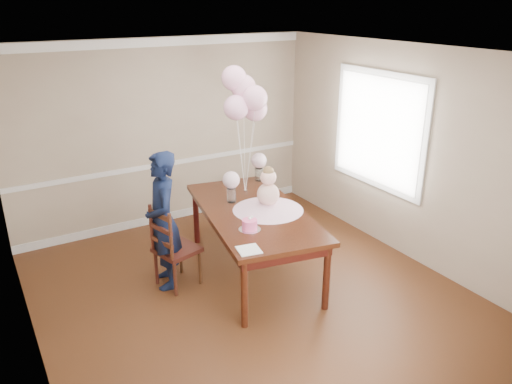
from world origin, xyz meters
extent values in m
cube|color=#361B0D|center=(0.00, 0.00, 0.00)|extent=(4.50, 5.00, 0.00)
cube|color=white|center=(0.00, 0.00, 2.70)|extent=(4.50, 5.00, 0.02)
cube|color=gray|center=(0.00, 2.50, 1.35)|extent=(4.50, 0.02, 2.70)
cube|color=gray|center=(0.00, -2.50, 1.35)|extent=(4.50, 0.02, 2.70)
cube|color=gray|center=(-2.25, 0.00, 1.35)|extent=(0.02, 5.00, 2.70)
cube|color=gray|center=(2.25, 0.00, 1.35)|extent=(0.02, 5.00, 2.70)
cube|color=silver|center=(0.00, 2.49, 0.90)|extent=(4.50, 0.02, 0.07)
cube|color=white|center=(0.00, 2.49, 2.63)|extent=(4.50, 0.02, 0.12)
cube|color=silver|center=(0.00, 2.49, 0.06)|extent=(4.50, 0.02, 0.12)
cube|color=silver|center=(2.23, 0.50, 1.55)|extent=(0.02, 1.66, 1.56)
cube|color=white|center=(2.21, 0.50, 1.55)|extent=(0.01, 1.50, 1.40)
cube|color=black|center=(0.29, 0.49, 0.80)|extent=(1.50, 2.39, 0.06)
cube|color=black|center=(0.29, 0.49, 0.72)|extent=(1.37, 2.26, 0.11)
cylinder|color=black|center=(-0.35, -0.43, 0.39)|extent=(0.09, 0.09, 0.78)
cylinder|color=black|center=(0.56, -0.60, 0.39)|extent=(0.09, 0.09, 0.78)
cylinder|color=black|center=(0.02, 1.58, 0.39)|extent=(0.09, 0.09, 0.78)
cylinder|color=black|center=(0.94, 1.41, 0.39)|extent=(0.09, 0.09, 0.78)
cone|color=#E4A8C3|center=(0.45, 0.40, 0.89)|extent=(0.98, 0.98, 0.11)
sphere|color=pink|center=(0.45, 0.40, 1.03)|extent=(0.27, 0.27, 0.27)
sphere|color=beige|center=(0.45, 0.40, 1.24)|extent=(0.19, 0.19, 0.19)
sphere|color=brown|center=(0.45, 0.40, 1.31)|extent=(0.13, 0.13, 0.13)
cylinder|color=silver|center=(-0.02, 0.04, 0.84)|extent=(0.28, 0.28, 0.01)
cylinder|color=#FF5094|center=(-0.02, 0.04, 0.90)|extent=(0.19, 0.19, 0.11)
sphere|color=white|center=(-0.02, 0.04, 0.97)|extent=(0.03, 0.03, 0.03)
sphere|color=white|center=(0.02, 0.05, 0.97)|extent=(0.03, 0.03, 0.03)
cylinder|color=white|center=(0.19, 0.85, 0.92)|extent=(0.13, 0.13, 0.18)
sphere|color=beige|center=(0.19, 0.85, 1.12)|extent=(0.21, 0.21, 0.21)
cylinder|color=white|center=(0.88, 1.34, 0.92)|extent=(0.13, 0.13, 0.18)
sphere|color=silver|center=(0.88, 1.34, 1.12)|extent=(0.21, 0.21, 0.21)
cube|color=white|center=(-0.26, -0.37, 0.84)|extent=(0.26, 0.26, 0.01)
cylinder|color=silver|center=(0.51, 1.07, 0.84)|extent=(0.05, 0.05, 0.02)
sphere|color=#F9B0D6|center=(0.41, 1.09, 1.94)|extent=(0.31, 0.31, 0.31)
sphere|color=#F2ABCA|center=(0.61, 0.99, 2.05)|extent=(0.31, 0.31, 0.31)
sphere|color=#EEA9C4|center=(0.56, 1.17, 2.16)|extent=(0.31, 0.31, 0.31)
sphere|color=#FBB2D3|center=(0.45, 1.21, 2.28)|extent=(0.31, 0.31, 0.31)
sphere|color=#EFA9C7|center=(0.69, 1.12, 1.89)|extent=(0.31, 0.31, 0.31)
cylinder|color=white|center=(0.46, 1.08, 1.31)|extent=(0.10, 0.02, 0.93)
cylinder|color=silver|center=(0.56, 1.03, 1.37)|extent=(0.10, 0.08, 1.04)
cylinder|color=white|center=(0.54, 1.12, 1.42)|extent=(0.04, 0.10, 1.15)
cylinder|color=white|center=(0.48, 1.14, 1.48)|extent=(0.07, 0.13, 1.26)
cylinder|color=silver|center=(0.60, 1.10, 1.28)|extent=(0.17, 0.05, 0.86)
cube|color=#34120E|center=(-0.62, 0.69, 0.45)|extent=(0.55, 0.55, 0.05)
cylinder|color=#37170F|center=(-0.75, 0.47, 0.22)|extent=(0.05, 0.05, 0.43)
cylinder|color=#391E0F|center=(-0.39, 0.56, 0.22)|extent=(0.05, 0.05, 0.43)
cylinder|color=black|center=(-0.84, 0.82, 0.22)|extent=(0.05, 0.05, 0.43)
cylinder|color=#331B0E|center=(-0.49, 0.92, 0.22)|extent=(0.05, 0.05, 0.43)
cylinder|color=#371A0F|center=(-0.77, 0.46, 0.75)|extent=(0.05, 0.05, 0.57)
cylinder|color=#3B1610|center=(-0.86, 0.82, 0.75)|extent=(0.05, 0.05, 0.57)
cube|color=#3E1C11|center=(-0.81, 0.64, 0.63)|extent=(0.13, 0.40, 0.05)
cube|color=#3D1810|center=(-0.81, 0.64, 0.79)|extent=(0.13, 0.40, 0.05)
cube|color=#391B0F|center=(-0.81, 0.64, 0.95)|extent=(0.13, 0.40, 0.05)
imported|color=black|center=(-0.73, 0.78, 0.82)|extent=(0.52, 0.67, 1.63)
camera|label=1|loc=(-2.46, -4.21, 3.18)|focal=35.00mm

